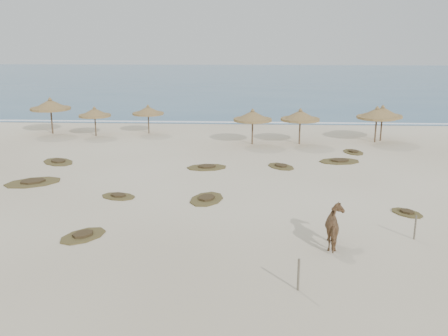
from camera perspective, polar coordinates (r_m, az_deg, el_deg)
The scene contains 23 objects.
ground at distance 21.96m, azimuth -6.74°, elevation -6.05°, with size 160.00×160.00×0.00m, color beige.
ocean at distance 95.61m, azimuth 0.70°, elevation 10.10°, with size 200.00×100.00×0.01m, color #2B5A82.
foam_line at distance 47.01m, azimuth -1.56°, elevation 5.25°, with size 70.00×0.60×0.01m, color white.
palapa_0 at distance 43.45m, azimuth -19.23°, elevation 6.79°, with size 3.95×3.95×3.03m.
palapa_1 at distance 41.47m, azimuth -14.57°, elevation 6.12°, with size 3.29×3.29×2.41m.
palapa_2 at distance 41.72m, azimuth -8.67°, elevation 6.48°, with size 2.63×2.63×2.41m.
palapa_3 at distance 37.00m, azimuth 3.29°, elevation 5.91°, with size 2.97×2.97×2.69m.
palapa_4 at distance 37.43m, azimuth 8.71°, elevation 5.90°, with size 3.35×3.35×2.71m.
palapa_5 at distance 40.05m, azimuth 17.66°, elevation 6.04°, with size 3.45×3.45×2.80m.
palapa_6 at distance 39.33m, azimuth 17.07°, elevation 5.92°, with size 3.93×3.93×2.78m.
horse at distance 19.50m, azimuth 12.70°, elevation -6.64°, with size 0.83×1.82×1.54m, color brown.
fence_post_near at distance 16.18m, azimuth 8.51°, elevation -11.96°, with size 0.08×0.08×1.07m, color #6C6451.
fence_post_far at distance 21.16m, azimuth 21.01°, elevation -6.36°, with size 0.07×0.07×0.99m, color #6C6451.
scrub_1 at distance 29.29m, azimuth -21.00°, elevation -1.52°, with size 3.59×3.21×0.16m.
scrub_2 at distance 25.54m, azimuth -11.99°, elevation -3.15°, with size 2.09×1.70×0.16m.
scrub_3 at distance 30.51m, azimuth -1.98°, elevation 0.11°, with size 2.76×2.10×0.16m.
scrub_4 at distance 24.16m, azimuth 20.17°, elevation -4.80°, with size 1.73×1.85×0.16m.
scrub_5 at distance 32.84m, azimuth 13.06°, elevation 0.79°, with size 2.89×2.15×0.16m.
scrub_6 at distance 33.53m, azimuth -18.42°, elevation 0.69°, with size 2.93×2.91×0.16m.
scrub_7 at distance 30.89m, azimuth 6.53°, elevation 0.21°, with size 2.19×2.38×0.16m.
scrub_9 at distance 24.59m, azimuth -2.01°, elevation -3.53°, with size 2.09×2.67×0.16m.
scrub_10 at distance 35.68m, azimuth 14.56°, elevation 1.80°, with size 1.66×2.16×0.16m.
scrub_11 at distance 20.96m, azimuth -15.82°, elevation -7.42°, with size 2.25×2.44×0.16m.
Camera 1 is at (3.57, -20.23, 7.76)m, focal length 40.00 mm.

